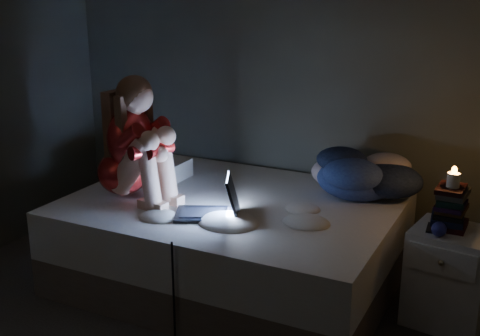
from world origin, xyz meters
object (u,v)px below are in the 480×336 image
Objects in this scene: laptop at (206,195)px; candle at (454,176)px; woman at (122,137)px; nightstand at (449,277)px; bed at (233,240)px; phone at (434,229)px.

laptop is 1.38m from candle.
woman is 2.16× the size of laptop.
woman is 1.41× the size of nightstand.
bed is 5.42× the size of laptop.
laptop is (0.63, -0.06, -0.27)m from woman.
phone is (-0.10, -0.05, 0.29)m from nightstand.
candle is (1.93, 0.37, -0.09)m from woman.
woman is (-0.64, -0.25, 0.67)m from bed.
woman reaches higher than phone.
candle reaches higher than nightstand.
nightstand is (1.96, 0.33, -0.66)m from woman.
nightstand is (1.34, 0.39, -0.40)m from laptop.
laptop is at bearing -92.56° from bed.
phone is (1.86, 0.28, -0.38)m from woman.
candle is at bearing 43.23° from phone.
candle reaches higher than bed.
bed is at bearing 28.55° from woman.
nightstand is 0.31m from phone.
bed is 0.51m from laptop.
bed is 24.88× the size of candle.
bed is 1.32m from nightstand.
bed is 14.21× the size of phone.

